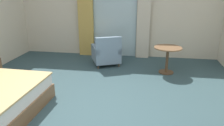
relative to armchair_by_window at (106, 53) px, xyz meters
name	(u,v)px	position (x,y,z in m)	size (l,w,h in m)	color
ground	(91,112)	(0.18, -2.53, -0.39)	(6.93, 7.69, 0.10)	#334C51
wall_back	(118,13)	(0.18, 1.06, 1.04)	(6.53, 0.12, 2.76)	beige
balcony_glass_door	(115,18)	(0.09, 0.98, 0.88)	(1.38, 0.02, 2.43)	silver
curtain_panel_left	(86,17)	(-0.82, 0.88, 0.91)	(0.48, 0.10, 2.50)	tan
curtain_panel_right	(144,18)	(1.00, 0.88, 0.91)	(0.40, 0.10, 2.50)	beige
armchair_by_window	(106,53)	(0.00, 0.00, 0.00)	(0.97, 1.01, 0.87)	gray
round_cafe_table	(168,54)	(1.67, -0.38, 0.18)	(0.71, 0.71, 0.69)	brown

